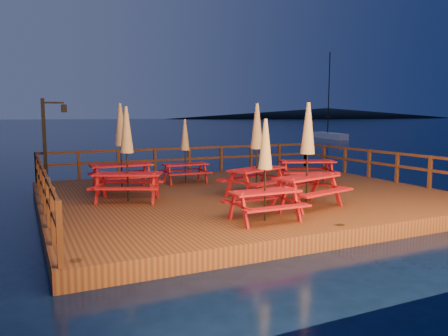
# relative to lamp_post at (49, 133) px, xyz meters

# --- Properties ---
(ground) EXTENTS (500.00, 500.00, 0.00)m
(ground) POSITION_rel_lamp_post_xyz_m (5.39, -4.55, -2.20)
(ground) COLOR black
(ground) RESTS_ON ground
(deck) EXTENTS (12.00, 10.00, 0.40)m
(deck) POSITION_rel_lamp_post_xyz_m (5.39, -4.55, -2.00)
(deck) COLOR #4B2618
(deck) RESTS_ON ground
(deck_piles) EXTENTS (11.44, 9.44, 1.40)m
(deck_piles) POSITION_rel_lamp_post_xyz_m (5.39, -4.55, -2.50)
(deck_piles) COLOR #3D1D13
(deck_piles) RESTS_ON ground
(railing) EXTENTS (11.80, 9.75, 1.10)m
(railing) POSITION_rel_lamp_post_xyz_m (5.39, -2.77, -1.03)
(railing) COLOR #3D1D13
(railing) RESTS_ON deck
(lamp_post) EXTENTS (0.85, 0.18, 3.00)m
(lamp_post) POSITION_rel_lamp_post_xyz_m (0.00, 0.00, 0.00)
(lamp_post) COLOR black
(lamp_post) RESTS_ON deck
(headland_right) EXTENTS (230.40, 86.40, 7.00)m
(headland_right) POSITION_rel_lamp_post_xyz_m (190.39, 225.45, 1.30)
(headland_right) COLOR black
(headland_right) RESTS_ON ground
(sailboat) EXTENTS (2.72, 6.91, 10.14)m
(sailboat) POSITION_rel_lamp_post_xyz_m (31.96, 24.25, -1.86)
(sailboat) COLOR white
(sailboat) RESTS_ON ground
(picnic_table_0) EXTENTS (1.98, 1.64, 2.80)m
(picnic_table_0) POSITION_rel_lamp_post_xyz_m (1.99, -2.53, -0.34)
(picnic_table_0) COLOR maroon
(picnic_table_0) RESTS_ON deck
(picnic_table_1) EXTENTS (2.33, 2.17, 2.67)m
(picnic_table_1) POSITION_rel_lamp_post_xyz_m (1.75, -4.47, -0.41)
(picnic_table_1) COLOR maroon
(picnic_table_1) RESTS_ON deck
(picnic_table_2) EXTENTS (2.37, 2.19, 2.74)m
(picnic_table_2) POSITION_rel_lamp_post_xyz_m (8.17, -4.07, -0.37)
(picnic_table_2) COLOR maroon
(picnic_table_2) RESTS_ON deck
(picnic_table_3) EXTENTS (2.38, 2.19, 2.76)m
(picnic_table_3) POSITION_rel_lamp_post_xyz_m (5.46, -5.27, -0.36)
(picnic_table_3) COLOR maroon
(picnic_table_3) RESTS_ON deck
(picnic_table_4) EXTENTS (1.62, 1.35, 2.28)m
(picnic_table_4) POSITION_rel_lamp_post_xyz_m (4.38, -2.00, -0.61)
(picnic_table_4) COLOR maroon
(picnic_table_4) RESTS_ON deck
(picnic_table_5) EXTENTS (2.27, 2.03, 2.75)m
(picnic_table_5) POSITION_rel_lamp_post_xyz_m (5.86, -7.26, -0.37)
(picnic_table_5) COLOR maroon
(picnic_table_5) RESTS_ON deck
(picnic_table_6) EXTENTS (1.65, 1.35, 2.35)m
(picnic_table_6) POSITION_rel_lamp_post_xyz_m (4.08, -8.11, -0.58)
(picnic_table_6) COLOR maroon
(picnic_table_6) RESTS_ON deck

